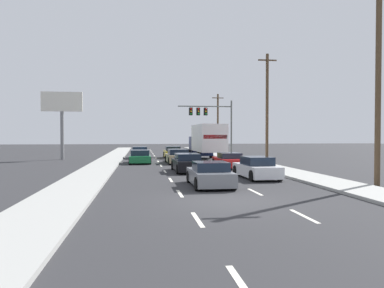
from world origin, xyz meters
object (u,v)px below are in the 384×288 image
at_px(traffic_signal_mast, 207,115).
at_px(car_silver, 140,153).
at_px(car_yellow, 173,153).
at_px(car_gray, 210,175).
at_px(car_green, 140,157).
at_px(car_black, 187,163).
at_px(utility_pole_mid, 267,107).
at_px(car_red, 229,161).
at_px(car_white, 256,168).
at_px(utility_pole_far, 218,122).
at_px(box_truck, 207,140).
at_px(car_tan, 178,157).
at_px(utility_pole_near, 378,80).
at_px(roadside_billboard, 62,111).

bearing_deg(traffic_signal_mast, car_silver, -154.65).
height_order(car_yellow, car_gray, car_yellow).
bearing_deg(car_green, car_black, -68.51).
xyz_separation_m(car_yellow, utility_pole_mid, (8.40, -7.46, 4.69)).
relative_size(car_yellow, car_red, 0.94).
xyz_separation_m(car_silver, traffic_signal_mast, (8.36, 3.96, 4.51)).
distance_m(car_black, car_red, 4.52).
bearing_deg(car_white, car_green, 118.16).
relative_size(car_green, car_white, 1.00).
height_order(car_red, utility_pole_far, utility_pole_far).
distance_m(car_yellow, car_black, 15.68).
height_order(car_silver, car_yellow, car_yellow).
xyz_separation_m(box_truck, utility_pole_far, (5.28, 19.39, 2.58)).
height_order(car_tan, traffic_signal_mast, traffic_signal_mast).
bearing_deg(utility_pole_near, utility_pole_mid, 89.29).
height_order(car_white, utility_pole_near, utility_pole_near).
distance_m(traffic_signal_mast, utility_pole_near, 28.64).
bearing_deg(car_tan, utility_pole_far, 69.53).
bearing_deg(car_silver, car_tan, -67.15).
height_order(car_red, traffic_signal_mast, traffic_signal_mast).
bearing_deg(car_silver, car_white, -71.22).
bearing_deg(box_truck, car_white, -89.59).
bearing_deg(roadside_billboard, car_tan, -30.62).
bearing_deg(traffic_signal_mast, roadside_billboard, -162.19).
height_order(car_tan, utility_pole_far, utility_pole_far).
bearing_deg(car_red, car_green, 140.61).
height_order(car_red, car_white, car_white).
relative_size(car_yellow, car_white, 0.96).
xyz_separation_m(car_silver, utility_pole_far, (12.07, 15.07, 4.06)).
relative_size(car_silver, car_green, 0.96).
bearing_deg(utility_pole_mid, utility_pole_near, -90.71).
bearing_deg(car_tan, utility_pole_near, -62.76).
height_order(car_gray, box_truck, box_truck).
relative_size(car_red, car_white, 1.02).
distance_m(car_silver, car_yellow, 3.65).
height_order(car_black, utility_pole_far, utility_pole_far).
bearing_deg(car_green, car_red, -39.39).
relative_size(car_black, car_white, 1.03).
distance_m(utility_pole_far, roadside_billboard, 25.96).
height_order(car_yellow, utility_pole_mid, utility_pole_mid).
relative_size(car_gray, utility_pole_near, 0.40).
relative_size(car_tan, car_gray, 1.03).
distance_m(car_silver, car_black, 16.16).
bearing_deg(car_black, car_silver, 101.85).
relative_size(car_white, utility_pole_near, 0.42).
height_order(box_truck, traffic_signal_mast, traffic_signal_mast).
relative_size(car_red, utility_pole_mid, 0.43).
relative_size(utility_pole_near, roadside_billboard, 1.46).
height_order(car_green, utility_pole_far, utility_pole_far).
relative_size(car_yellow, roadside_billboard, 0.59).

